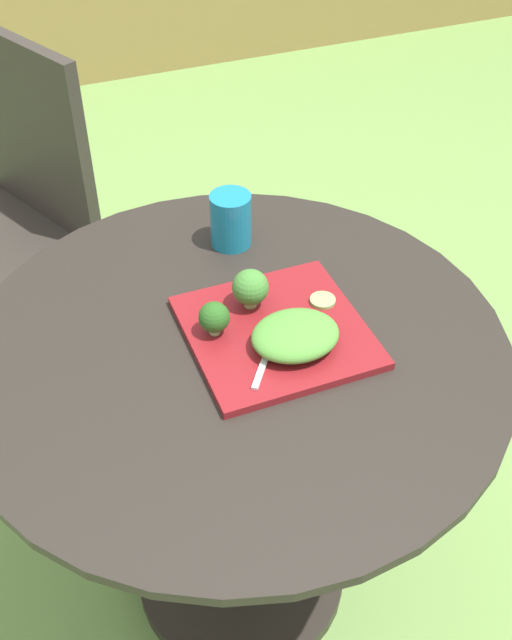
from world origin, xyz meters
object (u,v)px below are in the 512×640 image
object	(u,v)px
patio_chair	(4,205)
drinking_glass	(231,222)
salad_plate	(276,332)
fork	(270,346)

from	to	relation	value
patio_chair	drinking_glass	bearing A→B (deg)	-56.96
drinking_glass	patio_chair	bearing A→B (deg)	123.04
salad_plate	fork	bearing A→B (deg)	-125.68
salad_plate	fork	xyz separation A→B (m)	(-0.03, -0.04, 0.01)
patio_chair	fork	distance (m)	0.94
salad_plate	drinking_glass	world-z (taller)	drinking_glass
patio_chair	fork	bearing A→B (deg)	-69.52
patio_chair	salad_plate	world-z (taller)	patio_chair
salad_plate	fork	world-z (taller)	fork
drinking_glass	fork	size ratio (longest dim) A/B	0.75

